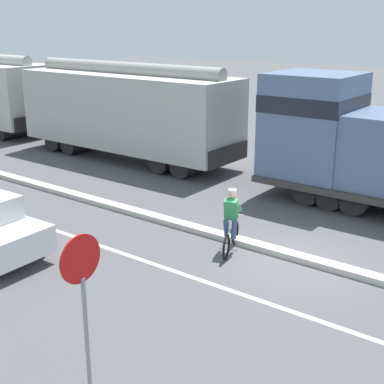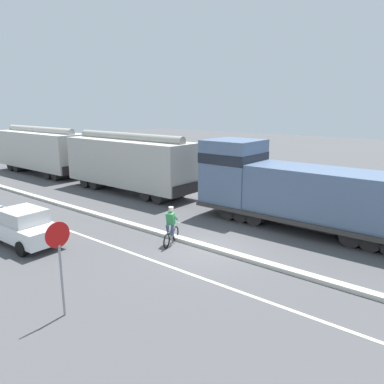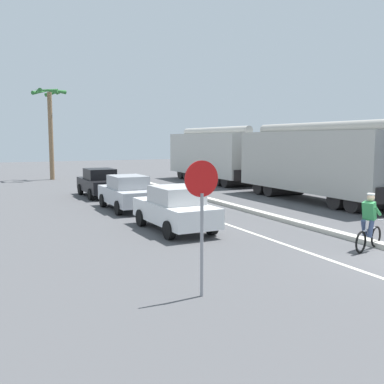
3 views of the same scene
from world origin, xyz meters
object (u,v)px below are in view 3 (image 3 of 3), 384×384
(parked_car_black, at_px, (99,183))
(cyclist, at_px, (369,223))
(parked_car_silver, at_px, (127,193))
(stop_sign, at_px, (202,202))
(hopper_car_middle, at_px, (214,155))
(parked_car_white, at_px, (175,208))
(palm_tree_near, at_px, (50,112))
(hopper_car_lead, at_px, (316,162))

(parked_car_black, height_order, cyclist, cyclist)
(parked_car_silver, bearing_deg, stop_sign, -99.59)
(hopper_car_middle, relative_size, stop_sign, 3.68)
(hopper_car_middle, xyz_separation_m, parked_car_black, (-10.01, -4.86, -1.26))
(parked_car_silver, xyz_separation_m, parked_car_black, (-0.03, 5.32, 0.00))
(parked_car_black, relative_size, stop_sign, 1.47)
(parked_car_white, height_order, cyclist, cyclist)
(stop_sign, xyz_separation_m, palm_tree_near, (1.08, 29.61, 3.44))
(stop_sign, bearing_deg, hopper_car_middle, 61.50)
(parked_car_silver, xyz_separation_m, palm_tree_near, (-0.93, 17.70, 4.64))
(hopper_car_lead, relative_size, parked_car_silver, 2.51)
(hopper_car_middle, distance_m, parked_car_silver, 14.31)
(hopper_car_lead, xyz_separation_m, parked_car_black, (-10.01, 6.74, -1.26))
(parked_car_white, bearing_deg, cyclist, -51.55)
(stop_sign, bearing_deg, parked_car_black, 83.44)
(hopper_car_middle, bearing_deg, cyclist, -105.49)
(cyclist, bearing_deg, parked_car_white, 128.45)
(hopper_car_middle, bearing_deg, parked_car_black, -154.10)
(hopper_car_lead, relative_size, hopper_car_middle, 1.00)
(parked_car_white, distance_m, stop_sign, 7.01)
(hopper_car_lead, bearing_deg, cyclist, -122.25)
(parked_car_black, relative_size, cyclist, 2.46)
(hopper_car_lead, height_order, palm_tree_near, palm_tree_near)
(hopper_car_lead, xyz_separation_m, palm_tree_near, (-10.91, 19.12, 3.38))
(parked_car_white, distance_m, parked_car_black, 10.67)
(hopper_car_middle, xyz_separation_m, stop_sign, (-11.99, -22.08, -0.05))
(palm_tree_near, bearing_deg, parked_car_silver, -87.00)
(parked_car_silver, height_order, parked_car_black, same)
(cyclist, xyz_separation_m, palm_tree_near, (-5.18, 28.21, 4.64))
(parked_car_black, bearing_deg, parked_car_silver, -89.66)
(parked_car_white, height_order, parked_car_black, same)
(parked_car_black, bearing_deg, cyclist, -74.86)
(stop_sign, bearing_deg, cyclist, 12.59)
(parked_car_white, distance_m, palm_tree_near, 23.54)
(parked_car_silver, height_order, palm_tree_near, palm_tree_near)
(parked_car_white, relative_size, stop_sign, 1.48)
(parked_car_black, distance_m, cyclist, 16.39)
(hopper_car_middle, xyz_separation_m, palm_tree_near, (-10.91, 7.52, 3.38))
(hopper_car_lead, xyz_separation_m, cyclist, (-5.73, -9.09, -1.26))
(parked_car_white, xyz_separation_m, parked_car_black, (-0.19, 10.67, 0.00))
(parked_car_white, height_order, stop_sign, stop_sign)
(parked_car_white, xyz_separation_m, parked_car_silver, (-0.16, 5.35, 0.00))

